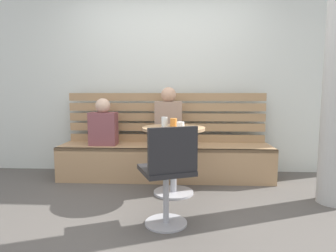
{
  "coord_description": "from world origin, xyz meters",
  "views": [
    {
      "loc": [
        0.22,
        -2.46,
        1.11
      ],
      "look_at": [
        0.06,
        0.66,
        0.75
      ],
      "focal_mm": 30.96,
      "sensor_mm": 36.0,
      "label": 1
    }
  ],
  "objects_px": {
    "cup_ceramic_white": "(180,125)",
    "cup_espresso_small": "(176,124)",
    "booth_bench": "(165,162)",
    "person_child_left": "(103,125)",
    "cup_water_clear": "(165,122)",
    "person_adult": "(169,119)",
    "cafe_table": "(174,147)",
    "cup_tumbler_orange": "(174,123)",
    "white_chair": "(168,173)"
  },
  "relations": [
    {
      "from": "cafe_table",
      "to": "cup_tumbler_orange",
      "type": "distance_m",
      "value": 0.28
    },
    {
      "from": "cafe_table",
      "to": "person_child_left",
      "type": "distance_m",
      "value": 1.08
    },
    {
      "from": "cafe_table",
      "to": "cup_tumbler_orange",
      "type": "xyz_separation_m",
      "value": [
        0.0,
        -0.05,
        0.27
      ]
    },
    {
      "from": "person_adult",
      "to": "cup_ceramic_white",
      "type": "relative_size",
      "value": 9.24
    },
    {
      "from": "white_chair",
      "to": "cup_tumbler_orange",
      "type": "xyz_separation_m",
      "value": [
        0.02,
        0.76,
        0.33
      ]
    },
    {
      "from": "person_child_left",
      "to": "cup_espresso_small",
      "type": "height_order",
      "value": "person_child_left"
    },
    {
      "from": "cafe_table",
      "to": "cup_ceramic_white",
      "type": "xyz_separation_m",
      "value": [
        0.07,
        -0.12,
        0.26
      ]
    },
    {
      "from": "person_child_left",
      "to": "cup_water_clear",
      "type": "bearing_deg",
      "value": -32.88
    },
    {
      "from": "cafe_table",
      "to": "white_chair",
      "type": "bearing_deg",
      "value": -91.21
    },
    {
      "from": "cup_espresso_small",
      "to": "cup_water_clear",
      "type": "bearing_deg",
      "value": -173.28
    },
    {
      "from": "person_adult",
      "to": "cup_tumbler_orange",
      "type": "relative_size",
      "value": 7.39
    },
    {
      "from": "white_chair",
      "to": "cup_ceramic_white",
      "type": "xyz_separation_m",
      "value": [
        0.09,
        0.69,
        0.31
      ]
    },
    {
      "from": "person_adult",
      "to": "cup_espresso_small",
      "type": "relative_size",
      "value": 13.2
    },
    {
      "from": "cup_water_clear",
      "to": "cafe_table",
      "type": "bearing_deg",
      "value": -7.14
    },
    {
      "from": "booth_bench",
      "to": "cup_water_clear",
      "type": "xyz_separation_m",
      "value": [
        0.02,
        -0.54,
        0.57
      ]
    },
    {
      "from": "cup_espresso_small",
      "to": "cup_tumbler_orange",
      "type": "height_order",
      "value": "cup_tumbler_orange"
    },
    {
      "from": "cafe_table",
      "to": "cup_espresso_small",
      "type": "height_order",
      "value": "cup_espresso_small"
    },
    {
      "from": "booth_bench",
      "to": "cup_espresso_small",
      "type": "height_order",
      "value": "cup_espresso_small"
    },
    {
      "from": "white_chair",
      "to": "cup_tumbler_orange",
      "type": "height_order",
      "value": "white_chair"
    },
    {
      "from": "person_child_left",
      "to": "cafe_table",
      "type": "bearing_deg",
      "value": -30.54
    },
    {
      "from": "cup_tumbler_orange",
      "to": "cup_water_clear",
      "type": "xyz_separation_m",
      "value": [
        -0.1,
        0.06,
        0.01
      ]
    },
    {
      "from": "person_adult",
      "to": "person_child_left",
      "type": "distance_m",
      "value": 0.84
    },
    {
      "from": "cup_espresso_small",
      "to": "cup_water_clear",
      "type": "xyz_separation_m",
      "value": [
        -0.13,
        -0.02,
        0.03
      ]
    },
    {
      "from": "cup_espresso_small",
      "to": "cup_tumbler_orange",
      "type": "distance_m",
      "value": 0.09
    },
    {
      "from": "white_chair",
      "to": "person_adult",
      "type": "xyz_separation_m",
      "value": [
        -0.06,
        1.37,
        0.31
      ]
    },
    {
      "from": "person_child_left",
      "to": "cup_water_clear",
      "type": "distance_m",
      "value": 0.98
    },
    {
      "from": "person_adult",
      "to": "booth_bench",
      "type": "bearing_deg",
      "value": -174.09
    },
    {
      "from": "white_chair",
      "to": "person_adult",
      "type": "relative_size",
      "value": 1.15
    },
    {
      "from": "person_child_left",
      "to": "person_adult",
      "type": "bearing_deg",
      "value": 1.21
    },
    {
      "from": "cup_tumbler_orange",
      "to": "cafe_table",
      "type": "bearing_deg",
      "value": 90.5
    },
    {
      "from": "person_child_left",
      "to": "cup_ceramic_white",
      "type": "height_order",
      "value": "person_child_left"
    },
    {
      "from": "cup_ceramic_white",
      "to": "cup_espresso_small",
      "type": "xyz_separation_m",
      "value": [
        -0.04,
        0.15,
        -0.01
      ]
    },
    {
      "from": "white_chair",
      "to": "cup_tumbler_orange",
      "type": "relative_size",
      "value": 8.5
    },
    {
      "from": "person_adult",
      "to": "cup_tumbler_orange",
      "type": "bearing_deg",
      "value": -82.44
    },
    {
      "from": "person_adult",
      "to": "cup_tumbler_orange",
      "type": "distance_m",
      "value": 0.62
    },
    {
      "from": "booth_bench",
      "to": "white_chair",
      "type": "height_order",
      "value": "white_chair"
    },
    {
      "from": "person_adult",
      "to": "white_chair",
      "type": "bearing_deg",
      "value": -87.34
    },
    {
      "from": "booth_bench",
      "to": "person_adult",
      "type": "height_order",
      "value": "person_adult"
    },
    {
      "from": "booth_bench",
      "to": "person_child_left",
      "type": "relative_size",
      "value": 4.5
    },
    {
      "from": "person_child_left",
      "to": "cup_espresso_small",
      "type": "bearing_deg",
      "value": -28.47
    },
    {
      "from": "person_child_left",
      "to": "white_chair",
      "type": "bearing_deg",
      "value": -56.27
    },
    {
      "from": "cup_ceramic_white",
      "to": "cup_espresso_small",
      "type": "distance_m",
      "value": 0.16
    },
    {
      "from": "cup_water_clear",
      "to": "cup_ceramic_white",
      "type": "bearing_deg",
      "value": -37.99
    },
    {
      "from": "person_child_left",
      "to": "cup_water_clear",
      "type": "xyz_separation_m",
      "value": [
        0.82,
        -0.53,
        0.09
      ]
    },
    {
      "from": "cup_espresso_small",
      "to": "cup_tumbler_orange",
      "type": "xyz_separation_m",
      "value": [
        -0.03,
        -0.08,
        0.02
      ]
    },
    {
      "from": "person_child_left",
      "to": "booth_bench",
      "type": "bearing_deg",
      "value": 0.96
    },
    {
      "from": "white_chair",
      "to": "person_adult",
      "type": "bearing_deg",
      "value": 92.66
    },
    {
      "from": "booth_bench",
      "to": "person_child_left",
      "type": "distance_m",
      "value": 0.93
    },
    {
      "from": "white_chair",
      "to": "cup_tumbler_orange",
      "type": "bearing_deg",
      "value": 88.67
    },
    {
      "from": "cup_espresso_small",
      "to": "cup_ceramic_white",
      "type": "bearing_deg",
      "value": -73.57
    }
  ]
}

